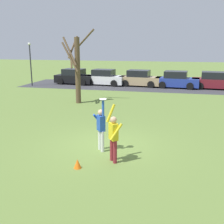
# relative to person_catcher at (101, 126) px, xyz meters

# --- Properties ---
(ground_plane) EXTENTS (120.00, 120.00, 0.00)m
(ground_plane) POSITION_rel_person_catcher_xyz_m (0.01, 0.57, -0.98)
(ground_plane) COLOR olive
(person_catcher) EXTENTS (0.54, 0.58, 2.08)m
(person_catcher) POSITION_rel_person_catcher_xyz_m (0.00, 0.00, 0.00)
(person_catcher) COLOR silver
(person_catcher) RESTS_ON ground_plane
(person_defender) EXTENTS (0.64, 0.66, 2.05)m
(person_defender) POSITION_rel_person_catcher_xyz_m (0.70, -0.90, -0.00)
(person_defender) COLOR maroon
(person_defender) RESTS_ON ground_plane
(frisbee_disc) EXTENTS (0.27, 0.27, 0.02)m
(frisbee_disc) POSITION_rel_person_catcher_xyz_m (0.14, -0.18, 1.11)
(frisbee_disc) COLOR white
(frisbee_disc) RESTS_ON person_catcher
(parked_car_black) EXTENTS (4.24, 2.31, 1.59)m
(parked_car_black) POSITION_rel_person_catcher_xyz_m (-7.77, 17.50, -0.25)
(parked_car_black) COLOR black
(parked_car_black) RESTS_ON ground_plane
(parked_car_white) EXTENTS (4.24, 2.31, 1.59)m
(parked_car_white) POSITION_rel_person_catcher_xyz_m (-4.53, 17.53, -0.25)
(parked_car_white) COLOR white
(parked_car_white) RESTS_ON ground_plane
(parked_car_tan) EXTENTS (4.24, 2.31, 1.59)m
(parked_car_tan) POSITION_rel_person_catcher_xyz_m (-0.90, 17.60, -0.25)
(parked_car_tan) COLOR tan
(parked_car_tan) RESTS_ON ground_plane
(parked_car_blue) EXTENTS (4.24, 2.31, 1.59)m
(parked_car_blue) POSITION_rel_person_catcher_xyz_m (2.72, 17.29, -0.25)
(parked_car_blue) COLOR #233893
(parked_car_blue) RESTS_ON ground_plane
(parked_car_maroon) EXTENTS (4.24, 2.31, 1.59)m
(parked_car_maroon) POSITION_rel_person_catcher_xyz_m (6.15, 17.40, -0.25)
(parked_car_maroon) COLOR maroon
(parked_car_maroon) RESTS_ON ground_plane
(parking_strip) EXTENTS (26.81, 6.40, 0.01)m
(parking_strip) POSITION_rel_person_catcher_xyz_m (0.80, 17.29, -0.98)
(parking_strip) COLOR #38383D
(parking_strip) RESTS_ON ground_plane
(bare_tree_tall) EXTENTS (2.10, 2.12, 5.11)m
(bare_tree_tall) POSITION_rel_person_catcher_xyz_m (-4.05, 8.33, 1.58)
(bare_tree_tall) COLOR brown
(bare_tree_tall) RESTS_ON ground_plane
(lamppost_by_lot) EXTENTS (0.28, 0.28, 4.26)m
(lamppost_by_lot) POSITION_rel_person_catcher_xyz_m (-11.55, 15.29, 1.60)
(lamppost_by_lot) COLOR #2D2D33
(lamppost_by_lot) RESTS_ON ground_plane
(field_cone_orange) EXTENTS (0.26, 0.26, 0.32)m
(field_cone_orange) POSITION_rel_person_catcher_xyz_m (-0.35, -1.70, -0.82)
(field_cone_orange) COLOR orange
(field_cone_orange) RESTS_ON ground_plane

